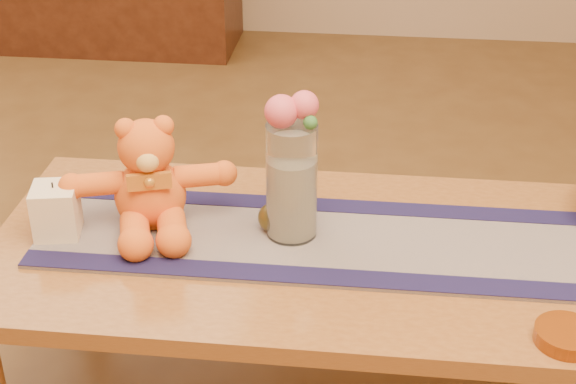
# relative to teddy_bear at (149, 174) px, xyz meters

# --- Properties ---
(coffee_table_top) EXTENTS (1.40, 0.70, 0.04)m
(coffee_table_top) POSITION_rel_teddy_bear_xyz_m (0.36, -0.05, -0.15)
(coffee_table_top) COLOR brown
(coffee_table_top) RESTS_ON floor
(table_leg_bl) EXTENTS (0.07, 0.07, 0.41)m
(table_leg_bl) POSITION_rel_teddy_bear_xyz_m (-0.28, 0.24, -0.37)
(table_leg_bl) COLOR brown
(table_leg_bl) RESTS_ON floor
(table_leg_br) EXTENTS (0.07, 0.07, 0.41)m
(table_leg_br) POSITION_rel_teddy_bear_xyz_m (1.00, 0.24, -0.37)
(table_leg_br) COLOR brown
(table_leg_br) RESTS_ON floor
(persian_runner) EXTENTS (1.20, 0.35, 0.01)m
(persian_runner) POSITION_rel_teddy_bear_xyz_m (0.37, -0.03, -0.13)
(persian_runner) COLOR #171B43
(persian_runner) RESTS_ON coffee_table_top
(runner_border_near) EXTENTS (1.20, 0.06, 0.00)m
(runner_border_near) POSITION_rel_teddy_bear_xyz_m (0.37, -0.17, -0.12)
(runner_border_near) COLOR #161237
(runner_border_near) RESTS_ON persian_runner
(runner_border_far) EXTENTS (1.20, 0.06, 0.00)m
(runner_border_far) POSITION_rel_teddy_bear_xyz_m (0.37, 0.12, -0.12)
(runner_border_far) COLOR #161237
(runner_border_far) RESTS_ON persian_runner
(teddy_bear) EXTENTS (0.43, 0.39, 0.24)m
(teddy_bear) POSITION_rel_teddy_bear_xyz_m (0.00, 0.00, 0.00)
(teddy_bear) COLOR orange
(teddy_bear) RESTS_ON persian_runner
(pillar_candle) EXTENTS (0.11, 0.11, 0.11)m
(pillar_candle) POSITION_rel_teddy_bear_xyz_m (-0.19, -0.07, -0.06)
(pillar_candle) COLOR beige
(pillar_candle) RESTS_ON persian_runner
(candle_wick) EXTENTS (0.00, 0.00, 0.01)m
(candle_wick) POSITION_rel_teddy_bear_xyz_m (-0.19, -0.07, -0.00)
(candle_wick) COLOR black
(candle_wick) RESTS_ON pillar_candle
(glass_vase) EXTENTS (0.11, 0.11, 0.26)m
(glass_vase) POSITION_rel_teddy_bear_xyz_m (0.32, -0.01, 0.01)
(glass_vase) COLOR silver
(glass_vase) RESTS_ON persian_runner
(potpourri_fill) EXTENTS (0.09, 0.09, 0.18)m
(potpourri_fill) POSITION_rel_teddy_bear_xyz_m (0.32, -0.01, -0.03)
(potpourri_fill) COLOR beige
(potpourri_fill) RESTS_ON glass_vase
(rose_left) EXTENTS (0.07, 0.07, 0.07)m
(rose_left) POSITION_rel_teddy_bear_xyz_m (0.30, -0.02, 0.17)
(rose_left) COLOR #E24F5D
(rose_left) RESTS_ON glass_vase
(rose_right) EXTENTS (0.06, 0.06, 0.06)m
(rose_right) POSITION_rel_teddy_bear_xyz_m (0.34, -0.01, 0.18)
(rose_right) COLOR #E24F5D
(rose_right) RESTS_ON glass_vase
(blue_flower_back) EXTENTS (0.04, 0.04, 0.04)m
(blue_flower_back) POSITION_rel_teddy_bear_xyz_m (0.33, 0.02, 0.17)
(blue_flower_back) COLOR #444B93
(blue_flower_back) RESTS_ON glass_vase
(blue_flower_side) EXTENTS (0.04, 0.04, 0.04)m
(blue_flower_side) POSITION_rel_teddy_bear_xyz_m (0.29, 0.01, 0.16)
(blue_flower_side) COLOR #444B93
(blue_flower_side) RESTS_ON glass_vase
(leaf_sprig) EXTENTS (0.03, 0.03, 0.03)m
(leaf_sprig) POSITION_rel_teddy_bear_xyz_m (0.36, -0.03, 0.16)
(leaf_sprig) COLOR #33662D
(leaf_sprig) RESTS_ON glass_vase
(bronze_ball) EXTENTS (0.07, 0.07, 0.06)m
(bronze_ball) POSITION_rel_teddy_bear_xyz_m (0.27, -0.00, -0.09)
(bronze_ball) COLOR #4E411A
(bronze_ball) RESTS_ON persian_runner
(amber_dish) EXTENTS (0.13, 0.13, 0.03)m
(amber_dish) POSITION_rel_teddy_bear_xyz_m (0.86, -0.32, -0.12)
(amber_dish) COLOR #BF5914
(amber_dish) RESTS_ON coffee_table_top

